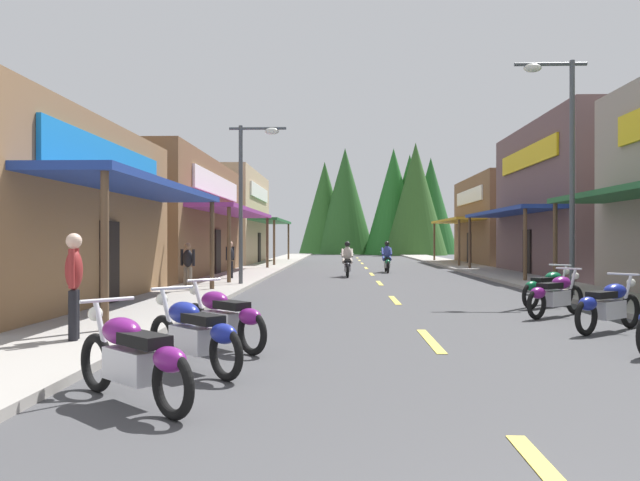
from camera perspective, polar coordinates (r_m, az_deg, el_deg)
ground at (r=27.64m, az=4.95°, el=-3.44°), size 9.08×80.90×0.10m
sidewalk_left at (r=27.93m, az=-7.04°, el=-3.17°), size 2.52×80.90×0.12m
sidewalk_right at (r=28.53m, az=16.67°, el=-3.11°), size 2.52×80.90×0.12m
centerline_dashes at (r=29.77m, az=4.73°, el=-3.07°), size 0.16×53.51×0.01m
storefront_left_middle at (r=29.73m, az=-17.69°, el=1.95°), size 10.62×13.44×5.23m
storefront_left_far at (r=43.42m, az=-10.21°, el=2.02°), size 8.89×11.87×6.21m
storefront_right_middle at (r=31.02m, az=24.07°, el=3.42°), size 8.18×11.61×6.92m
storefront_right_far at (r=43.19m, az=17.85°, el=1.73°), size 8.55×11.16×5.75m
streetlamp_left at (r=21.87m, az=-6.46°, el=5.45°), size 1.99×0.30×5.61m
streetlamp_right at (r=18.70m, az=21.24°, el=8.07°), size 1.99×0.30×6.62m
motorcycle_parked_right_2 at (r=12.34m, az=24.83°, el=-5.35°), size 1.74×1.41×1.04m
motorcycle_parked_right_3 at (r=14.30m, az=20.71°, el=-4.60°), size 1.69×1.47×1.04m
motorcycle_parked_right_4 at (r=16.22m, az=20.11°, el=-4.04°), size 1.71×1.44×1.04m
motorcycle_parked_left_0 at (r=6.61m, az=-16.72°, el=-10.12°), size 1.65×1.51×1.04m
motorcycle_parked_left_1 at (r=8.08m, az=-11.48°, el=-8.24°), size 1.57×1.60×1.04m
motorcycle_parked_left_2 at (r=9.62m, az=-8.84°, el=-6.89°), size 1.59×1.58×1.04m
rider_cruising_lead at (r=27.54m, az=2.51°, el=-1.98°), size 0.60×2.14×1.57m
rider_cruising_trailing at (r=31.31m, az=6.13°, el=-1.73°), size 0.60×2.14×1.57m
pedestrian_by_shop at (r=24.82m, az=-8.21°, el=-1.62°), size 0.37×0.54×1.58m
pedestrian_browsing at (r=20.25m, az=-11.99°, el=-2.07°), size 0.52×0.39×1.55m
pedestrian_waiting at (r=10.29m, az=-21.56°, el=-3.45°), size 0.35×0.55×1.76m
treeline_backdrop at (r=69.24m, az=6.06°, el=3.44°), size 17.90×12.05×11.94m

